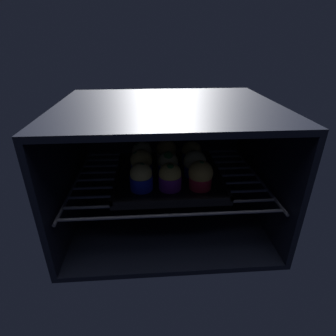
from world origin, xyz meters
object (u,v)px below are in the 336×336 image
muffin_row1_col1 (169,165)px  muffin_row2_col0 (142,154)px  muffin_row1_col0 (141,163)px  muffin_row2_col2 (192,153)px  muffin_row0_col2 (201,175)px  muffin_row2_col1 (165,152)px  baking_tray (168,176)px  muffin_row0_col1 (169,177)px  muffin_row0_col0 (141,177)px  muffin_row1_col2 (195,164)px

muffin_row1_col1 → muffin_row2_col0: muffin_row1_col1 is taller
muffin_row1_col0 → muffin_row1_col1: 7.98cm
muffin_row2_col2 → muffin_row0_col2: bearing=-89.9°
muffin_row2_col0 → muffin_row2_col1: (7.26, 0.26, 0.26)cm
muffin_row1_col0 → baking_tray: bearing=-0.9°
muffin_row0_col1 → muffin_row1_col1: (0.54, 7.45, -0.04)cm
muffin_row0_col0 → baking_tray: bearing=44.2°
muffin_row0_col2 → muffin_row1_col1: bearing=135.1°
muffin_row0_col0 → muffin_row1_col2: bearing=24.6°
muffin_row1_col1 → muffin_row2_col2: size_ratio=1.07×
muffin_row1_col0 → muffin_row2_col0: muffin_row1_col0 is taller
muffin_row1_col0 → muffin_row2_col2: bearing=25.8°
baking_tray → muffin_row1_col1: size_ratio=3.86×
muffin_row0_col1 → muffin_row1_col1: 7.47cm
baking_tray → muffin_row1_col2: muffin_row1_col2 is taller
baking_tray → muffin_row0_col1: size_ratio=4.04×
muffin_row1_col1 → muffin_row2_col1: size_ratio=0.94×
muffin_row0_col1 → muffin_row0_col2: 8.20cm
muffin_row0_col1 → muffin_row0_col2: bearing=-1.2°
muffin_row0_col2 → muffin_row1_col1: size_ratio=1.01×
muffin_row1_col2 → muffin_row2_col0: size_ratio=0.98×
muffin_row1_col0 → muffin_row2_col2: size_ratio=1.11×
muffin_row0_col1 → muffin_row2_col0: 17.02cm
muffin_row0_col0 → muffin_row0_col1: 7.36cm
muffin_row1_col2 → muffin_row0_col2: bearing=-87.5°
muffin_row2_col2 → muffin_row1_col1: bearing=-134.3°
muffin_row0_col1 → muffin_row1_col0: size_ratio=0.92×
muffin_row0_col2 → muffin_row1_col1: (-7.66, 7.62, -0.23)cm
muffin_row2_col1 → muffin_row2_col2: 8.28cm
muffin_row1_col0 → muffin_row1_col2: muffin_row1_col0 is taller
muffin_row2_col1 → muffin_row2_col2: bearing=-2.4°
muffin_row1_col0 → muffin_row1_col2: bearing=-1.8°
baking_tray → muffin_row2_col2: (7.98, 7.66, 3.96)cm
muffin_row0_col2 → muffin_row2_col0: 21.97cm
muffin_row1_col0 → muffin_row1_col1: (7.96, -0.27, -0.47)cm
muffin_row2_col0 → muffin_row2_col2: (15.51, -0.08, -0.21)cm
muffin_row2_col1 → muffin_row2_col0: bearing=-177.9°
muffin_row0_col2 → muffin_row1_col1: same height
baking_tray → muffin_row2_col1: muffin_row2_col1 is taller
muffin_row0_col2 → muffin_row2_col2: size_ratio=1.07×
muffin_row2_col0 → muffin_row0_col0: bearing=-90.0°
muffin_row0_col2 → muffin_row0_col1: bearing=178.8°
muffin_row2_col1 → muffin_row2_col2: muffin_row2_col1 is taller
baking_tray → muffin_row0_col1: muffin_row0_col1 is taller
baking_tray → muffin_row2_col0: 11.59cm
muffin_row1_col2 → muffin_row2_col0: bearing=152.0°
muffin_row1_col1 → muffin_row2_col2: 10.91cm
muffin_row0_col1 → muffin_row1_col0: (-7.42, 7.72, 0.43)cm
muffin_row0_col0 → muffin_row1_col1: (7.89, 7.17, -0.12)cm
baking_tray → muffin_row1_col1: 3.97cm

